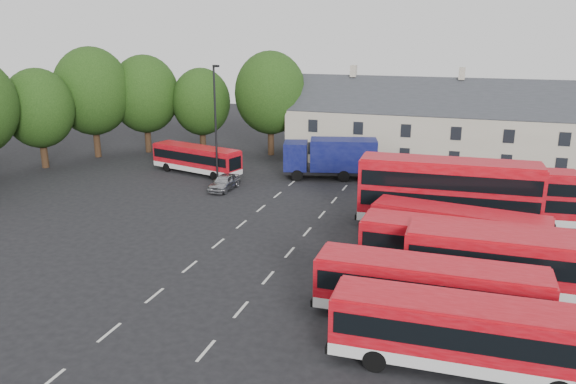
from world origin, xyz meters
name	(u,v)px	position (x,y,z in m)	size (l,w,h in m)	color
ground	(205,254)	(0.00, 0.00, 0.00)	(140.00, 140.00, 0.00)	black
lane_markings	(253,248)	(2.50, 2.00, 0.01)	(5.15, 33.80, 0.01)	beige
treeline	(103,100)	(-20.74, 19.36, 6.68)	(29.92, 32.59, 12.01)	black
terrace_houses	(457,129)	(14.00, 30.00, 3.86)	(35.70, 7.13, 10.06)	beige
bus_row_a	(466,330)	(15.81, -7.98, 1.86)	(11.00, 2.80, 3.09)	silver
bus_row_b	(429,286)	(14.06, -4.23, 1.85)	(10.90, 2.61, 3.08)	silver
bus_row_c	(526,261)	(18.64, -0.17, 2.09)	(12.33, 2.95, 3.48)	silver
bus_row_d	(467,247)	(15.66, 1.16, 1.99)	(11.79, 3.04, 3.32)	silver
bus_row_e	(458,228)	(15.09, 4.88, 1.81)	(10.90, 3.99, 3.01)	silver
bus_dd_south	(448,190)	(14.15, 9.66, 2.86)	(12.37, 3.37, 5.03)	silver
bus_dd_north	(500,193)	(17.71, 11.81, 2.37)	(10.36, 3.38, 4.17)	silver
bus_north	(196,157)	(-9.96, 18.50, 1.65)	(9.93, 4.71, 2.74)	silver
box_truck	(331,156)	(3.02, 20.92, 2.13)	(9.08, 4.76, 3.80)	black
silver_car	(224,182)	(-5.00, 14.07, 0.70)	(1.65, 4.10, 1.40)	#9D9FA5
lamppost	(216,121)	(-6.69, 16.29, 5.71)	(0.73, 0.49, 10.69)	black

